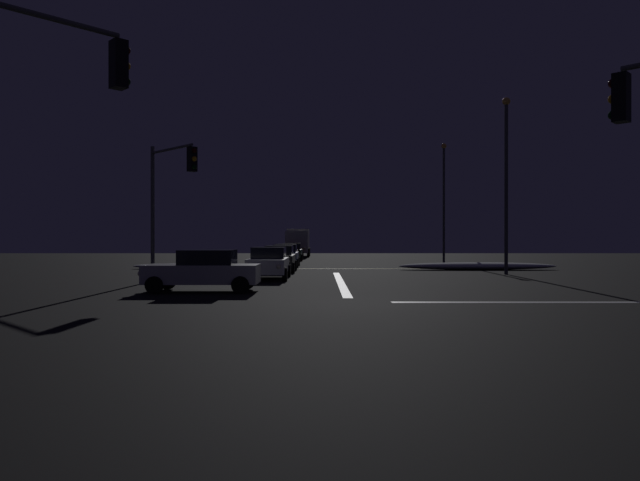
{
  "coord_description": "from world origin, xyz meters",
  "views": [
    {
      "loc": [
        -0.94,
        -17.83,
        1.99
      ],
      "look_at": [
        -1.02,
        11.95,
        1.9
      ],
      "focal_mm": 32.04,
      "sensor_mm": 36.0,
      "label": 1
    }
  ],
  "objects_px": {
    "streetlamp_right_near": "(508,173)",
    "streetlamp_right_far": "(446,194)",
    "sedan_orange": "(295,251)",
    "box_truck": "(300,241)",
    "sedan_white": "(270,263)",
    "traffic_signal_nw": "(170,187)",
    "sedan_silver_crossing": "(205,270)",
    "sedan_black": "(281,258)",
    "sedan_red": "(287,253)",
    "sedan_green": "(293,252)",
    "sedan_blue": "(287,255)"
  },
  "relations": [
    {
      "from": "sedan_black",
      "to": "box_truck",
      "type": "distance_m",
      "value": 29.77
    },
    {
      "from": "sedan_white",
      "to": "sedan_black",
      "type": "relative_size",
      "value": 1.0
    },
    {
      "from": "sedan_black",
      "to": "streetlamp_right_near",
      "type": "xyz_separation_m",
      "value": [
        12.84,
        -2.45,
        4.84
      ]
    },
    {
      "from": "sedan_blue",
      "to": "streetlamp_right_near",
      "type": "distance_m",
      "value": 16.29
    },
    {
      "from": "sedan_black",
      "to": "sedan_green",
      "type": "bearing_deg",
      "value": 90.36
    },
    {
      "from": "streetlamp_right_near",
      "to": "box_truck",
      "type": "bearing_deg",
      "value": 111.76
    },
    {
      "from": "sedan_red",
      "to": "sedan_orange",
      "type": "relative_size",
      "value": 1.0
    },
    {
      "from": "box_truck",
      "to": "sedan_white",
      "type": "bearing_deg",
      "value": -90.11
    },
    {
      "from": "sedan_orange",
      "to": "box_truck",
      "type": "bearing_deg",
      "value": 87.97
    },
    {
      "from": "sedan_orange",
      "to": "box_truck",
      "type": "height_order",
      "value": "box_truck"
    },
    {
      "from": "sedan_white",
      "to": "box_truck",
      "type": "relative_size",
      "value": 0.52
    },
    {
      "from": "sedan_blue",
      "to": "box_truck",
      "type": "bearing_deg",
      "value": 89.96
    },
    {
      "from": "box_truck",
      "to": "sedan_black",
      "type": "bearing_deg",
      "value": -89.97
    },
    {
      "from": "sedan_blue",
      "to": "sedan_silver_crossing",
      "type": "height_order",
      "value": "same"
    },
    {
      "from": "traffic_signal_nw",
      "to": "streetlamp_right_near",
      "type": "xyz_separation_m",
      "value": [
        17.18,
        6.21,
        1.34
      ]
    },
    {
      "from": "traffic_signal_nw",
      "to": "sedan_black",
      "type": "bearing_deg",
      "value": 63.39
    },
    {
      "from": "sedan_black",
      "to": "box_truck",
      "type": "xyz_separation_m",
      "value": [
        -0.01,
        29.75,
        0.91
      ]
    },
    {
      "from": "sedan_orange",
      "to": "streetlamp_right_near",
      "type": "bearing_deg",
      "value": -62.98
    },
    {
      "from": "traffic_signal_nw",
      "to": "sedan_green",
      "type": "bearing_deg",
      "value": 80.82
    },
    {
      "from": "sedan_white",
      "to": "streetlamp_right_far",
      "type": "relative_size",
      "value": 0.43
    },
    {
      "from": "sedan_orange",
      "to": "sedan_silver_crossing",
      "type": "xyz_separation_m",
      "value": [
        -1.67,
        -36.03,
        0.0
      ]
    },
    {
      "from": "sedan_red",
      "to": "streetlamp_right_near",
      "type": "height_order",
      "value": "streetlamp_right_near"
    },
    {
      "from": "box_truck",
      "to": "streetlamp_right_near",
      "type": "relative_size",
      "value": 0.84
    },
    {
      "from": "sedan_blue",
      "to": "box_truck",
      "type": "xyz_separation_m",
      "value": [
        0.02,
        23.47,
        0.91
      ]
    },
    {
      "from": "streetlamp_right_far",
      "to": "sedan_silver_crossing",
      "type": "bearing_deg",
      "value": -119.24
    },
    {
      "from": "sedan_red",
      "to": "sedan_silver_crossing",
      "type": "bearing_deg",
      "value": -93.65
    },
    {
      "from": "sedan_white",
      "to": "sedan_green",
      "type": "distance_m",
      "value": 23.55
    },
    {
      "from": "streetlamp_right_near",
      "to": "sedan_silver_crossing",
      "type": "bearing_deg",
      "value": -144.91
    },
    {
      "from": "sedan_orange",
      "to": "traffic_signal_nw",
      "type": "height_order",
      "value": "traffic_signal_nw"
    },
    {
      "from": "box_truck",
      "to": "streetlamp_right_near",
      "type": "bearing_deg",
      "value": -68.24
    },
    {
      "from": "sedan_white",
      "to": "sedan_silver_crossing",
      "type": "relative_size",
      "value": 1.0
    },
    {
      "from": "box_truck",
      "to": "sedan_silver_crossing",
      "type": "distance_m",
      "value": 42.63
    },
    {
      "from": "sedan_green",
      "to": "traffic_signal_nw",
      "type": "height_order",
      "value": "traffic_signal_nw"
    },
    {
      "from": "sedan_white",
      "to": "sedan_black",
      "type": "xyz_separation_m",
      "value": [
        0.08,
        6.04,
        0.0
      ]
    },
    {
      "from": "streetlamp_right_far",
      "to": "sedan_green",
      "type": "bearing_deg",
      "value": 163.03
    },
    {
      "from": "sedan_green",
      "to": "sedan_silver_crossing",
      "type": "relative_size",
      "value": 1.0
    },
    {
      "from": "sedan_blue",
      "to": "sedan_green",
      "type": "height_order",
      "value": "same"
    },
    {
      "from": "sedan_silver_crossing",
      "to": "sedan_blue",
      "type": "bearing_deg",
      "value": 84.35
    },
    {
      "from": "sedan_red",
      "to": "sedan_black",
      "type": "bearing_deg",
      "value": -88.46
    },
    {
      "from": "sedan_black",
      "to": "sedan_orange",
      "type": "xyz_separation_m",
      "value": [
        -0.25,
        23.21,
        0.0
      ]
    },
    {
      "from": "box_truck",
      "to": "streetlamp_right_near",
      "type": "xyz_separation_m",
      "value": [
        12.86,
        -32.2,
        3.93
      ]
    },
    {
      "from": "sedan_blue",
      "to": "traffic_signal_nw",
      "type": "height_order",
      "value": "traffic_signal_nw"
    },
    {
      "from": "sedan_orange",
      "to": "box_truck",
      "type": "distance_m",
      "value": 6.61
    },
    {
      "from": "sedan_red",
      "to": "box_truck",
      "type": "distance_m",
      "value": 17.62
    },
    {
      "from": "streetlamp_right_near",
      "to": "streetlamp_right_far",
      "type": "bearing_deg",
      "value": 90.0
    },
    {
      "from": "sedan_green",
      "to": "box_truck",
      "type": "distance_m",
      "value": 12.29
    },
    {
      "from": "sedan_white",
      "to": "traffic_signal_nw",
      "type": "bearing_deg",
      "value": -148.4
    },
    {
      "from": "streetlamp_right_far",
      "to": "sedan_orange",
      "type": "bearing_deg",
      "value": 143.57
    },
    {
      "from": "sedan_white",
      "to": "sedan_silver_crossing",
      "type": "height_order",
      "value": "same"
    },
    {
      "from": "streetlamp_right_near",
      "to": "traffic_signal_nw",
      "type": "bearing_deg",
      "value": -160.12
    }
  ]
}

